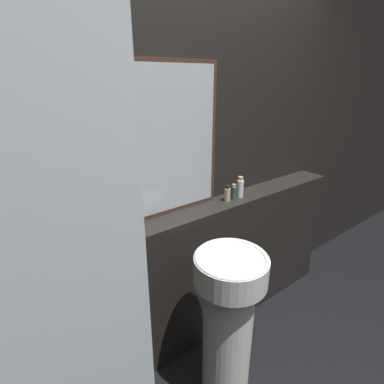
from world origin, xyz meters
The scene contains 8 objects.
wall_back centered at (0.00, 1.24, 1.25)m, with size 8.00×0.06×2.50m.
vanity_counter centered at (0.00, 1.11, 0.50)m, with size 2.62×0.21×0.99m.
pedestal_sink centered at (-0.09, 0.67, 0.53)m, with size 0.39×0.39×0.93m.
mirror centered at (-0.11, 1.19, 1.43)m, with size 0.66×0.03×0.88m.
towel_stack centered at (-0.57, 1.11, 1.03)m, with size 0.18×0.13×0.08m.
shampoo_bottle centered at (0.28, 1.11, 1.04)m, with size 0.04×0.04×0.11m.
conditioner_bottle centered at (0.34, 1.11, 1.04)m, with size 0.04×0.04×0.11m.
lotion_bottle centered at (0.40, 1.11, 1.06)m, with size 0.05×0.05×0.15m.
Camera 1 is at (-1.03, -0.23, 1.78)m, focal length 28.00 mm.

